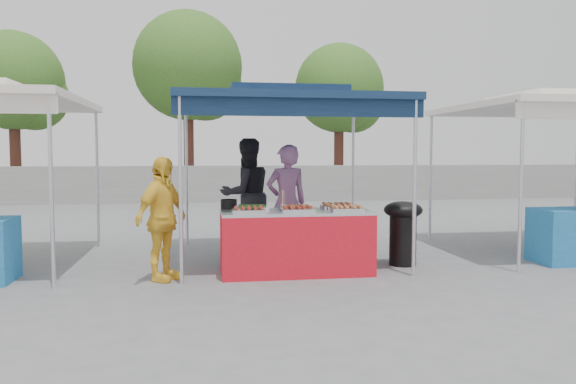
{
  "coord_description": "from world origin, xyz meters",
  "views": [
    {
      "loc": [
        -1.25,
        -7.45,
        1.62
      ],
      "look_at": [
        0.0,
        0.6,
        1.05
      ],
      "focal_mm": 35.0,
      "sensor_mm": 36.0,
      "label": 1
    }
  ],
  "objects": [
    {
      "name": "food_tray_fl",
      "position": [
        -0.65,
        -0.34,
        0.88
      ],
      "size": [
        0.42,
        0.3,
        0.07
      ],
      "color": "white",
      "rests_on": "vendor_table"
    },
    {
      "name": "customer_person",
      "position": [
        -1.75,
        -0.25,
        0.79
      ],
      "size": [
        0.84,
        0.98,
        1.58
      ],
      "primitive_type": "imported",
      "rotation": [
        0.0,
        0.0,
        0.97
      ],
      "color": "yellow",
      "rests_on": "ground_plane"
    },
    {
      "name": "tree_2",
      "position": [
        4.03,
        13.18,
        3.88
      ],
      "size": [
        3.39,
        3.31,
        5.68
      ],
      "color": "#49251C",
      "rests_on": "ground_plane"
    },
    {
      "name": "cooking_pot",
      "position": [
        -0.88,
        0.26,
        0.92
      ],
      "size": [
        0.22,
        0.22,
        0.13
      ],
      "primitive_type": "cylinder",
      "color": "black",
      "rests_on": "vendor_table"
    },
    {
      "name": "back_wall",
      "position": [
        0.0,
        11.0,
        0.6
      ],
      "size": [
        40.0,
        0.25,
        1.2
      ],
      "primitive_type": "cube",
      "color": "gray",
      "rests_on": "ground_plane"
    },
    {
      "name": "tree_0",
      "position": [
        -7.35,
        12.96,
        3.91
      ],
      "size": [
        3.41,
        3.33,
        5.73
      ],
      "color": "#49251C",
      "rests_on": "ground_plane"
    },
    {
      "name": "crate_right",
      "position": [
        0.24,
        0.44,
        0.15
      ],
      "size": [
        0.48,
        0.34,
        0.29
      ],
      "primitive_type": "cube",
      "color": "#164AB7",
      "rests_on": "ground_plane"
    },
    {
      "name": "vendor_table",
      "position": [
        0.0,
        -0.1,
        0.43
      ],
      "size": [
        2.0,
        0.8,
        0.85
      ],
      "color": "red",
      "rests_on": "ground_plane"
    },
    {
      "name": "food_tray_fm",
      "position": [
        -0.03,
        -0.34,
        0.88
      ],
      "size": [
        0.42,
        0.3,
        0.07
      ],
      "color": "white",
      "rests_on": "vendor_table"
    },
    {
      "name": "food_tray_fr",
      "position": [
        0.63,
        -0.34,
        0.88
      ],
      "size": [
        0.42,
        0.3,
        0.07
      ],
      "color": "white",
      "rests_on": "vendor_table"
    },
    {
      "name": "ground_plane",
      "position": [
        0.0,
        0.0,
        0.0
      ],
      "size": [
        80.0,
        80.0,
        0.0
      ],
      "primitive_type": "plane",
      "color": "slate"
    },
    {
      "name": "food_tray_br",
      "position": [
        0.59,
        0.01,
        0.88
      ],
      "size": [
        0.42,
        0.3,
        0.07
      ],
      "color": "white",
      "rests_on": "vendor_table"
    },
    {
      "name": "vendor_woman",
      "position": [
        0.02,
        0.85,
        0.87
      ],
      "size": [
        0.7,
        0.53,
        1.74
      ],
      "primitive_type": "imported",
      "rotation": [
        0.0,
        0.0,
        3.33
      ],
      "color": "#9B6293",
      "rests_on": "ground_plane"
    },
    {
      "name": "wok_burner",
      "position": [
        1.62,
        0.21,
        0.55
      ],
      "size": [
        0.55,
        0.55,
        0.93
      ],
      "rotation": [
        0.0,
        0.0,
        0.25
      ],
      "color": "black",
      "rests_on": "ground_plane"
    },
    {
      "name": "tree_1",
      "position": [
        -1.52,
        13.11,
        4.55
      ],
      "size": [
        3.87,
        3.87,
        6.65
      ],
      "color": "#49251C",
      "rests_on": "ground_plane"
    },
    {
      "name": "skewer_cup",
      "position": [
        -0.19,
        -0.26,
        0.9
      ],
      "size": [
        0.08,
        0.08,
        0.1
      ],
      "primitive_type": "cylinder",
      "color": "silver",
      "rests_on": "vendor_table"
    },
    {
      "name": "neighbor_stall_right",
      "position": [
        4.5,
        0.57,
        1.6
      ],
      "size": [
        3.2,
        3.2,
        2.57
      ],
      "color": "silver",
      "rests_on": "ground_plane"
    },
    {
      "name": "crate_left",
      "position": [
        -0.52,
        0.7,
        0.16
      ],
      "size": [
        0.54,
        0.38,
        0.33
      ],
      "primitive_type": "cube",
      "color": "#164AB7",
      "rests_on": "ground_plane"
    },
    {
      "name": "main_canopy",
      "position": [
        0.0,
        0.97,
        2.37
      ],
      "size": [
        3.2,
        3.2,
        2.57
      ],
      "color": "silver",
      "rests_on": "ground_plane"
    },
    {
      "name": "helper_man",
      "position": [
        -0.51,
        1.78,
        0.93
      ],
      "size": [
        1.08,
        0.96,
        1.86
      ],
      "primitive_type": "imported",
      "rotation": [
        0.0,
        0.0,
        3.48
      ],
      "color": "#212227",
      "rests_on": "ground_plane"
    },
    {
      "name": "food_tray_bm",
      "position": [
        -0.01,
        -0.0,
        0.88
      ],
      "size": [
        0.42,
        0.3,
        0.07
      ],
      "color": "white",
      "rests_on": "vendor_table"
    },
    {
      "name": "crate_stacked",
      "position": [
        0.24,
        0.44,
        0.43
      ],
      "size": [
        0.47,
        0.33,
        0.28
      ],
      "primitive_type": "cube",
      "color": "#164AB7",
      "rests_on": "crate_right"
    },
    {
      "name": "food_tray_bl",
      "position": [
        -0.58,
        -0.0,
        0.88
      ],
      "size": [
        0.42,
        0.3,
        0.07
      ],
      "color": "white",
      "rests_on": "vendor_table"
    }
  ]
}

